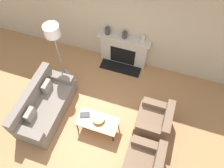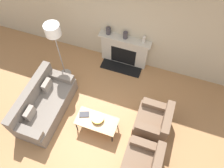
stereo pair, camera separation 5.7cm
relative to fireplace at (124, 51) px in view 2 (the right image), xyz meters
The scene contains 13 objects.
ground_plane 2.46m from the fireplace, 89.83° to the right, with size 18.00×18.00×0.00m, color #A87547.
wall_back 0.97m from the fireplace, 87.13° to the left, with size 18.00×0.06×2.90m.
fireplace is the anchor object (origin of this frame).
couch 2.72m from the fireplace, 121.94° to the right, with size 0.89×1.88×0.87m.
armchair_near 3.17m from the fireplace, 64.62° to the right, with size 0.80×0.86×0.78m.
armchair_far 2.27m from the fireplace, 53.14° to the right, with size 0.80×0.86×0.78m.
coffee_table 2.32m from the fireplace, 89.01° to the right, with size 1.02×0.50×0.41m.
bowl 2.27m from the fireplace, 88.76° to the right, with size 0.30×0.30×0.09m.
book 2.28m from the fireplace, 97.82° to the right, with size 0.28×0.23×0.02m.
floor_lamp 2.13m from the fireplace, 145.09° to the right, with size 0.38×0.38×1.90m.
mantel_vase_left 0.80m from the fireplace, behind, with size 0.13×0.13×0.21m.
mantel_vase_center_left 0.62m from the fireplace, 103.76° to the left, with size 0.13×0.13×0.20m.
mantel_vase_center_right 0.81m from the fireplace, ahead, with size 0.09×0.09×0.20m.
Camera 2 is at (1.11, -1.84, 5.30)m, focal length 35.00 mm.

